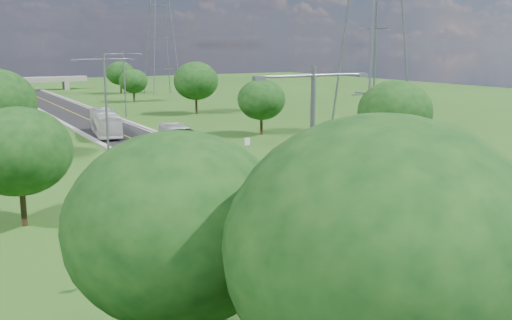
{
  "coord_description": "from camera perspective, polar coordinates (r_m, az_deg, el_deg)",
  "views": [
    {
      "loc": [
        -20.43,
        -8.08,
        10.87
      ],
      "look_at": [
        -0.94,
        25.69,
        3.0
      ],
      "focal_mm": 40.0,
      "sensor_mm": 36.0,
      "label": 1
    }
  ],
  "objects": [
    {
      "name": "ground",
      "position": [
        71.91,
        -13.13,
        2.42
      ],
      "size": [
        260.0,
        260.0,
        0.0
      ],
      "primitive_type": "plane",
      "color": "#254A14",
      "rests_on": "ground"
    },
    {
      "name": "road",
      "position": [
        77.61,
        -14.44,
        3.02
      ],
      "size": [
        8.0,
        150.0,
        0.06
      ],
      "primitive_type": "cube",
      "color": "black",
      "rests_on": "ground"
    },
    {
      "name": "curb_left",
      "position": [
        76.59,
        -17.5,
        2.81
      ],
      "size": [
        0.5,
        150.0,
        0.22
      ],
      "primitive_type": "cube",
      "color": "gray",
      "rests_on": "ground"
    },
    {
      "name": "curb_right",
      "position": [
        78.82,
        -11.47,
        3.34
      ],
      "size": [
        0.5,
        150.0,
        0.22
      ],
      "primitive_type": "cube",
      "color": "gray",
      "rests_on": "ground"
    },
    {
      "name": "speed_limit_sign",
      "position": [
        53.52,
        -0.88,
        1.44
      ],
      "size": [
        0.55,
        0.09,
        2.4
      ],
      "color": "slate",
      "rests_on": "ground"
    },
    {
      "name": "overpass",
      "position": [
        149.72,
        -22.28,
        7.33
      ],
      "size": [
        30.0,
        3.0,
        3.2
      ],
      "color": "gray",
      "rests_on": "ground"
    },
    {
      "name": "streetlight_near_left",
      "position": [
        25.21,
        5.61,
        0.09
      ],
      "size": [
        5.9,
        0.25,
        10.0
      ],
      "color": "slate",
      "rests_on": "ground"
    },
    {
      "name": "streetlight_mid_left",
      "position": [
        55.23,
        -14.79,
        5.92
      ],
      "size": [
        5.9,
        0.25,
        10.0
      ],
      "color": "slate",
      "rests_on": "ground"
    },
    {
      "name": "streetlight_far_right",
      "position": [
        90.18,
        -13.02,
        7.99
      ],
      "size": [
        5.9,
        0.25,
        10.0
      ],
      "color": "slate",
      "rests_on": "ground"
    },
    {
      "name": "power_tower_near",
      "position": [
        64.2,
        11.79,
        13.98
      ],
      "size": [
        9.0,
        6.4,
        28.0
      ],
      "color": "slate",
      "rests_on": "ground"
    },
    {
      "name": "power_tower_far",
      "position": [
        131.58,
        -9.54,
        12.63
      ],
      "size": [
        9.0,
        6.4,
        28.0
      ],
      "color": "slate",
      "rests_on": "ground"
    },
    {
      "name": "tree_la",
      "position": [
        18.2,
        -7.84,
        -6.64
      ],
      "size": [
        7.14,
        7.14,
        8.3
      ],
      "color": "black",
      "rests_on": "ground"
    },
    {
      "name": "tree_lb",
      "position": [
        36.88,
        -22.64,
        0.81
      ],
      "size": [
        6.3,
        6.3,
        7.33
      ],
      "color": "black",
      "rests_on": "ground"
    },
    {
      "name": "tree_lf",
      "position": [
        14.67,
        12.46,
        -8.73
      ],
      "size": [
        7.98,
        7.98,
        9.28
      ],
      "color": "black",
      "rests_on": "ground"
    },
    {
      "name": "tree_rb",
      "position": [
        53.03,
        13.71,
        4.68
      ],
      "size": [
        6.72,
        6.72,
        7.82
      ],
      "color": "black",
      "rests_on": "ground"
    },
    {
      "name": "tree_rc",
      "position": [
        70.05,
        0.55,
        6.06
      ],
      "size": [
        5.88,
        5.88,
        6.84
      ],
      "color": "black",
      "rests_on": "ground"
    },
    {
      "name": "tree_rd",
      "position": [
        92.2,
        -6.03,
        7.87
      ],
      "size": [
        7.14,
        7.14,
        8.3
      ],
      "color": "black",
      "rests_on": "ground"
    },
    {
      "name": "tree_re",
      "position": [
        113.79,
        -12.16,
        7.71
      ],
      "size": [
        5.46,
        5.46,
        6.35
      ],
      "color": "black",
      "rests_on": "ground"
    },
    {
      "name": "tree_rf",
      "position": [
        133.87,
        -13.41,
        8.44
      ],
      "size": [
        6.3,
        6.3,
        7.33
      ],
      "color": "black",
      "rests_on": "ground"
    },
    {
      "name": "bus_outbound",
      "position": [
        58.51,
        -7.64,
        2.01
      ],
      "size": [
        3.61,
        9.95,
        2.71
      ],
      "primitive_type": "imported",
      "rotation": [
        0.0,
        0.0,
        3.0
      ],
      "color": "silver",
      "rests_on": "road"
    },
    {
      "name": "bus_inbound",
      "position": [
        71.99,
        -14.84,
        3.62
      ],
      "size": [
        4.17,
        11.23,
        3.06
      ],
      "primitive_type": "imported",
      "rotation": [
        0.0,
        0.0,
        -0.15
      ],
      "color": "silver",
      "rests_on": "road"
    }
  ]
}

